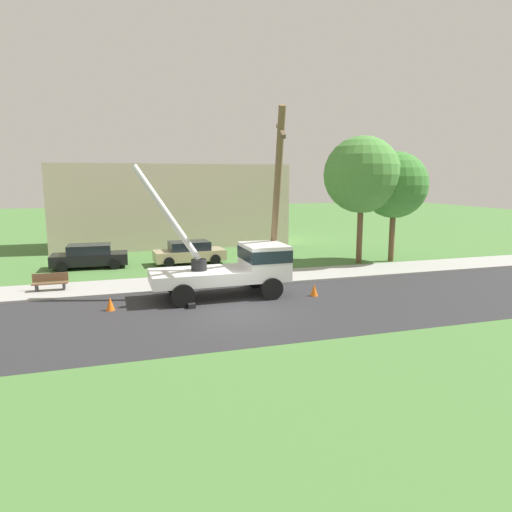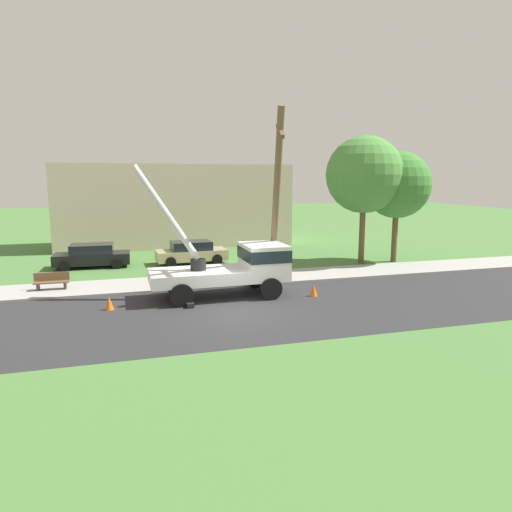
{
  "view_description": "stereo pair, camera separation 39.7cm",
  "coord_description": "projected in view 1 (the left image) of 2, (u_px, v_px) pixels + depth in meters",
  "views": [
    {
      "loc": [
        -4.66,
        -17.44,
        5.41
      ],
      "look_at": [
        1.89,
        3.79,
        1.58
      ],
      "focal_mm": 32.07,
      "sensor_mm": 36.0,
      "label": 1
    },
    {
      "loc": [
        -4.28,
        -17.56,
        5.41
      ],
      "look_at": [
        1.89,
        3.79,
        1.58
      ],
      "focal_mm": 32.07,
      "sensor_mm": 36.0,
      "label": 2
    }
  ],
  "objects": [
    {
      "name": "park_bench",
      "position": [
        50.0,
        283.0,
        21.74
      ],
      "size": [
        1.6,
        0.45,
        0.9
      ],
      "color": "brown",
      "rests_on": "ground"
    },
    {
      "name": "traffic_cone_ahead",
      "position": [
        314.0,
        290.0,
        21.07
      ],
      "size": [
        0.36,
        0.36,
        0.56
      ],
      "primitive_type": "cone",
      "color": "orange",
      "rests_on": "ground"
    },
    {
      "name": "parked_sedan_tan",
      "position": [
        189.0,
        252.0,
        28.93
      ],
      "size": [
        4.5,
        2.18,
        1.42
      ],
      "color": "tan",
      "rests_on": "ground"
    },
    {
      "name": "sidewalk_strip",
      "position": [
        211.0,
        281.0,
        24.0
      ],
      "size": [
        80.0,
        3.1,
        0.1
      ],
      "primitive_type": "cube",
      "color": "#9E9E99",
      "rests_on": "ground"
    },
    {
      "name": "roadside_tree_near",
      "position": [
        362.0,
        175.0,
        28.34
      ],
      "size": [
        4.75,
        4.75,
        7.95
      ],
      "color": "brown",
      "rests_on": "ground"
    },
    {
      "name": "traffic_cone_behind",
      "position": [
        110.0,
        304.0,
        18.75
      ],
      "size": [
        0.36,
        0.36,
        0.56
      ],
      "primitive_type": "cone",
      "color": "orange",
      "rests_on": "ground"
    },
    {
      "name": "leaning_utility_pole",
      "position": [
        276.0,
        200.0,
        21.32
      ],
      "size": [
        1.02,
        3.85,
        8.51
      ],
      "color": "brown",
      "rests_on": "ground"
    },
    {
      "name": "utility_truck",
      "position": [
        237.0,
        265.0,
        21.0
      ],
      "size": [
        6.79,
        3.2,
        5.98
      ],
      "color": "silver",
      "rests_on": "ground"
    },
    {
      "name": "roadside_tree_far",
      "position": [
        394.0,
        185.0,
        29.06
      ],
      "size": [
        4.21,
        4.21,
        7.04
      ],
      "color": "brown",
      "rests_on": "ground"
    },
    {
      "name": "ground_plane",
      "position": [
        192.0,
        261.0,
        30.0
      ],
      "size": [
        120.0,
        120.0,
        0.0
      ],
      "primitive_type": "plane",
      "color": "#477538"
    },
    {
      "name": "road_asphalt",
      "position": [
        239.0,
        311.0,
        18.7
      ],
      "size": [
        80.0,
        8.18,
        0.01
      ],
      "primitive_type": "cube",
      "color": "#2B2B2D",
      "rests_on": "ground"
    },
    {
      "name": "parked_sedan_black",
      "position": [
        90.0,
        256.0,
        27.56
      ],
      "size": [
        4.45,
        2.1,
        1.42
      ],
      "color": "black",
      "rests_on": "ground"
    },
    {
      "name": "traffic_cone_curbside",
      "position": [
        264.0,
        280.0,
        23.03
      ],
      "size": [
        0.36,
        0.36,
        0.56
      ],
      "primitive_type": "cone",
      "color": "orange",
      "rests_on": "ground"
    },
    {
      "name": "lowrise_building_backdrop",
      "position": [
        171.0,
        205.0,
        36.88
      ],
      "size": [
        18.0,
        6.0,
        6.4
      ],
      "primitive_type": "cube",
      "color": "beige",
      "rests_on": "ground"
    }
  ]
}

